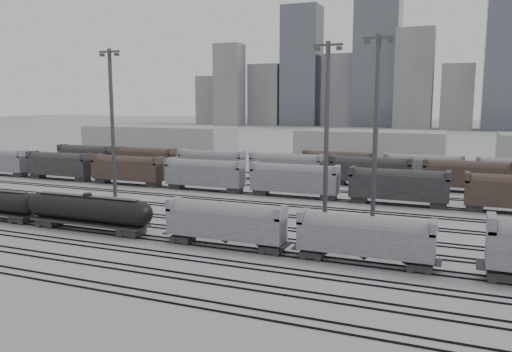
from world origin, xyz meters
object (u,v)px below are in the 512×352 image
at_px(hopper_car_b, 365,235).
at_px(light_mast_c, 326,129).
at_px(tank_car_b, 88,210).
at_px(hopper_car_a, 225,221).

distance_m(hopper_car_b, light_mast_c, 19.71).
xyz_separation_m(tank_car_b, light_mast_c, (26.16, 15.28, 9.85)).
distance_m(tank_car_b, light_mast_c, 31.86).
bearing_deg(tank_car_b, hopper_car_b, 0.00).
height_order(tank_car_b, hopper_car_b, hopper_car_b).
relative_size(tank_car_b, hopper_car_a, 1.35).
bearing_deg(hopper_car_b, tank_car_b, 180.00).
height_order(hopper_car_b, light_mast_c, light_mast_c).
bearing_deg(light_mast_c, tank_car_b, -149.70).
distance_m(tank_car_b, hopper_car_a, 18.93).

